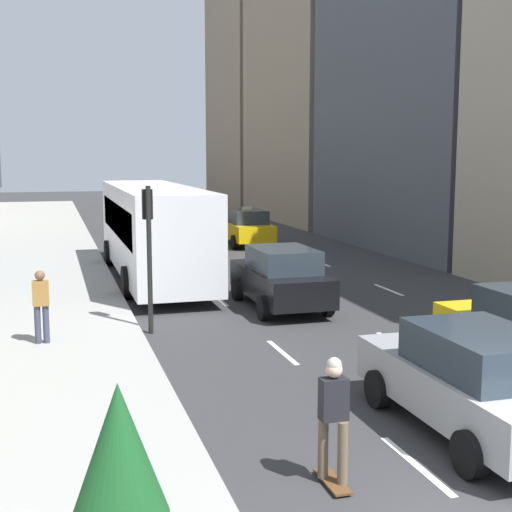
{
  "coord_description": "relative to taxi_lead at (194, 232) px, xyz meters",
  "views": [
    {
      "loc": [
        -5.02,
        -6.5,
        4.34
      ],
      "look_at": [
        0.2,
        11.45,
        1.67
      ],
      "focal_mm": 50.0,
      "sensor_mm": 36.0,
      "label": 1
    }
  ],
  "objects": [
    {
      "name": "sidewalk_left",
      "position": [
        -8.2,
        2.02,
        -0.81
      ],
      "size": [
        8.0,
        66.0,
        0.15
      ],
      "primitive_type": "cube",
      "color": "#9E9E99",
      "rests_on": "ground"
    },
    {
      "name": "building_row_right",
      "position": [
        10.8,
        5.31,
        9.26
      ],
      "size": [
        6.0,
        56.78,
        25.24
      ],
      "color": "#A89E89",
      "rests_on": "ground"
    },
    {
      "name": "planter_with_shrub",
      "position": [
        -5.64,
        -24.56,
        0.27
      ],
      "size": [
        1.0,
        1.0,
        1.95
      ],
      "color": "beige",
      "rests_on": "sidewalk_left"
    },
    {
      "name": "pedestrian_mid_block",
      "position": [
        -6.48,
        -15.25,
        0.19
      ],
      "size": [
        0.36,
        0.22,
        1.65
      ],
      "color": "#383D51",
      "rests_on": "sidewalk_left"
    },
    {
      "name": "city_bus",
      "position": [
        -2.81,
        -6.83,
        0.91
      ],
      "size": [
        2.8,
        11.61,
        3.25
      ],
      "color": "silver",
      "rests_on": "ground"
    },
    {
      "name": "sedan_black_near",
      "position": [
        -0.0,
        -22.19,
        -0.01
      ],
      "size": [
        2.02,
        4.52,
        1.71
      ],
      "color": "#9EA0A5",
      "rests_on": "ground"
    },
    {
      "name": "taxi_third",
      "position": [
        2.8,
        1.31,
        0.0
      ],
      "size": [
        2.02,
        4.4,
        1.87
      ],
      "color": "yellow",
      "rests_on": "ground"
    },
    {
      "name": "skateboarder",
      "position": [
        -2.76,
        -23.21,
        0.08
      ],
      "size": [
        0.36,
        0.8,
        1.75
      ],
      "color": "brown",
      "rests_on": "ground"
    },
    {
      "name": "taxi_lead",
      "position": [
        0.0,
        0.0,
        0.0
      ],
      "size": [
        2.02,
        4.4,
        1.87
      ],
      "color": "yellow",
      "rests_on": "ground"
    },
    {
      "name": "sedan_silver_behind",
      "position": [
        -0.0,
        -12.61,
        0.01
      ],
      "size": [
        2.02,
        4.43,
        1.75
      ],
      "color": "black",
      "rests_on": "ground"
    },
    {
      "name": "lane_markings",
      "position": [
        1.4,
        -1.98,
        -0.87
      ],
      "size": [
        5.72,
        56.0,
        0.01
      ],
      "color": "white",
      "rests_on": "ground"
    },
    {
      "name": "traffic_light_pole",
      "position": [
        -3.95,
        -14.39,
        1.53
      ],
      "size": [
        0.24,
        0.42,
        3.6
      ],
      "color": "black",
      "rests_on": "ground"
    }
  ]
}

